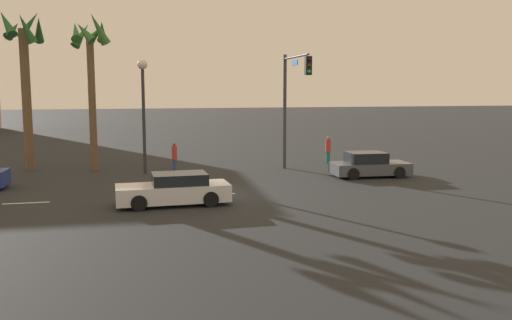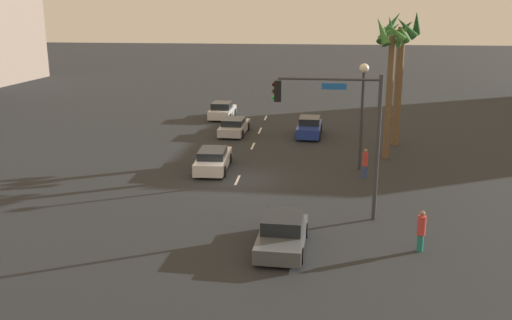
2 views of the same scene
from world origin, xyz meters
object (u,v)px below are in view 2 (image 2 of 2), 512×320
car_0 (213,160)px  car_2 (234,126)px  palm_tree_1 (391,54)px  car_4 (222,111)px  palm_tree_0 (400,54)px  traffic_signal (344,123)px  pedestrian_1 (421,230)px  car_1 (309,127)px  pedestrian_0 (365,163)px  streetlamp (363,97)px  car_3 (282,234)px

car_0 → car_2: (-9.77, -0.11, -0.03)m
car_0 → palm_tree_1: palm_tree_1 is taller
car_4 → palm_tree_0: palm_tree_0 is taller
traffic_signal → pedestrian_1: bearing=42.1°
car_2 → traffic_signal: traffic_signal is taller
car_1 → palm_tree_0: bearing=69.6°
car_2 → pedestrian_0: 13.94m
traffic_signal → pedestrian_1: size_ratio=3.88×
car_1 → palm_tree_1: (5.99, 5.01, 6.03)m
car_4 → traffic_signal: size_ratio=0.60×
traffic_signal → palm_tree_1: (-11.07, 3.31, 2.12)m
car_1 → pedestrian_0: pedestrian_0 is taller
car_4 → streetlamp: size_ratio=0.63×
car_2 → pedestrian_0: size_ratio=2.65×
pedestrian_0 → palm_tree_0: 10.27m
car_0 → traffic_signal: (7.32, 7.36, 3.94)m
traffic_signal → car_3: bearing=-34.4°
traffic_signal → car_4: bearing=-157.9°
car_0 → car_3: 12.01m
traffic_signal → palm_tree_0: bearing=163.5°
streetlamp → palm_tree_0: size_ratio=0.68×
traffic_signal → pedestrian_0: size_ratio=3.92×
car_4 → pedestrian_1: pedestrian_1 is taller
streetlamp → pedestrian_1: bearing=8.0°
pedestrian_1 → streetlamp: bearing=-172.0°
car_0 → pedestrian_1: 15.00m
car_2 → palm_tree_1: bearing=60.8°
pedestrian_1 → pedestrian_0: bearing=-171.6°
streetlamp → palm_tree_1: size_ratio=0.71×
car_1 → pedestrian_1: size_ratio=2.49×
car_1 → car_2: size_ratio=0.95×
car_0 → car_2: bearing=-179.4°
pedestrian_1 → traffic_signal: bearing=-137.9°
pedestrian_1 → palm_tree_0: (-18.23, 1.29, 5.45)m
palm_tree_0 → car_0: bearing=-57.5°
palm_tree_1 → car_1: bearing=-140.1°
car_2 → car_0: bearing=0.6°
pedestrian_0 → pedestrian_1: (9.97, 1.46, -0.00)m
car_2 → car_3: (20.75, 4.96, 0.03)m
car_1 → traffic_signal: (17.07, 1.70, 3.91)m
streetlamp → car_4: bearing=-144.0°
car_4 → palm_tree_0: (8.33, 13.77, 5.71)m
car_2 → traffic_signal: (17.09, 7.47, 3.97)m
palm_tree_0 → palm_tree_1: 3.90m
car_0 → streetlamp: 9.66m
car_0 → car_1: 11.27m
car_0 → pedestrian_1: (10.75, 10.46, 0.30)m
car_4 → car_1: bearing=51.7°
car_1 → pedestrian_1: bearing=13.2°
traffic_signal → palm_tree_0: (-14.80, 4.39, 1.81)m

